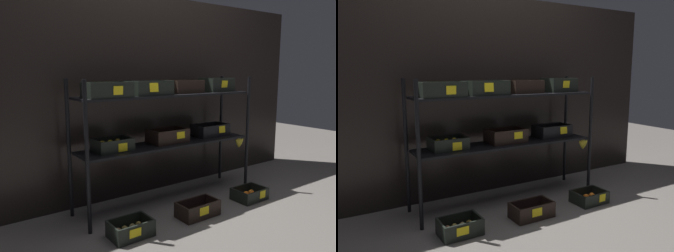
% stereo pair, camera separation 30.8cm
% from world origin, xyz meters
% --- Properties ---
extents(ground_plane, '(10.00, 10.00, 0.00)m').
position_xyz_m(ground_plane, '(0.00, 0.00, 0.00)').
color(ground_plane, '#605B56').
extents(storefront_wall, '(4.16, 0.12, 1.97)m').
position_xyz_m(storefront_wall, '(0.00, 0.40, 0.98)').
color(storefront_wall, black).
rests_on(storefront_wall, ground_plane).
extents(display_rack, '(1.88, 0.42, 1.18)m').
position_xyz_m(display_rack, '(0.00, 0.01, 0.82)').
color(display_rack, black).
rests_on(display_rack, ground_plane).
extents(crate_ground_kiwi, '(0.32, 0.22, 0.13)m').
position_xyz_m(crate_ground_kiwi, '(-0.65, -0.42, 0.05)').
color(crate_ground_kiwi, black).
rests_on(crate_ground_kiwi, ground_plane).
extents(crate_ground_plum, '(0.36, 0.21, 0.13)m').
position_xyz_m(crate_ground_plum, '(-0.00, -0.44, 0.05)').
color(crate_ground_plum, black).
rests_on(crate_ground_plum, ground_plane).
extents(crate_ground_tangerine, '(0.31, 0.23, 0.11)m').
position_xyz_m(crate_ground_tangerine, '(0.66, -0.45, 0.04)').
color(crate_ground_tangerine, black).
rests_on(crate_ground_tangerine, ground_plane).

